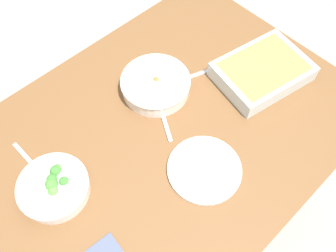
# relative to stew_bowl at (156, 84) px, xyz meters

# --- Properties ---
(ground_plane) EXTENTS (6.00, 6.00, 0.00)m
(ground_plane) POSITION_rel_stew_bowl_xyz_m (-0.07, -0.13, -0.77)
(ground_plane) COLOR #9E9389
(dining_table) EXTENTS (1.20, 0.90, 0.74)m
(dining_table) POSITION_rel_stew_bowl_xyz_m (-0.07, -0.13, -0.12)
(dining_table) COLOR brown
(dining_table) RESTS_ON ground_plane
(stew_bowl) EXTENTS (0.23, 0.23, 0.06)m
(stew_bowl) POSITION_rel_stew_bowl_xyz_m (0.00, 0.00, 0.00)
(stew_bowl) COLOR white
(stew_bowl) RESTS_ON dining_table
(broccoli_bowl) EXTENTS (0.20, 0.20, 0.07)m
(broccoli_bowl) POSITION_rel_stew_bowl_xyz_m (-0.45, -0.07, -0.00)
(broccoli_bowl) COLOR white
(broccoli_bowl) RESTS_ON dining_table
(baking_dish) EXTENTS (0.34, 0.27, 0.06)m
(baking_dish) POSITION_rel_stew_bowl_xyz_m (0.30, -0.21, 0.00)
(baking_dish) COLOR silver
(baking_dish) RESTS_ON dining_table
(side_plate) EXTENTS (0.22, 0.22, 0.01)m
(side_plate) POSITION_rel_stew_bowl_xyz_m (-0.10, -0.32, -0.03)
(side_plate) COLOR silver
(side_plate) RESTS_ON dining_table
(spoon_by_stew) EXTENTS (0.10, 0.16, 0.01)m
(spoon_by_stew) POSITION_rel_stew_bowl_xyz_m (-0.04, -0.08, -0.03)
(spoon_by_stew) COLOR silver
(spoon_by_stew) RESTS_ON dining_table
(spoon_by_broccoli) EXTENTS (0.03, 0.18, 0.01)m
(spoon_by_broccoli) POSITION_rel_stew_bowl_xyz_m (-0.45, 0.03, -0.03)
(spoon_by_broccoli) COLOR silver
(spoon_by_broccoli) RESTS_ON dining_table
(fork_on_table) EXTENTS (0.17, 0.07, 0.01)m
(fork_on_table) POSITION_rel_stew_bowl_xyz_m (0.17, -0.06, -0.03)
(fork_on_table) COLOR silver
(fork_on_table) RESTS_ON dining_table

